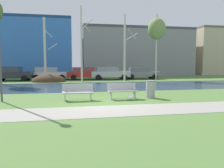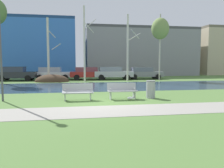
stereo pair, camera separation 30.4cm
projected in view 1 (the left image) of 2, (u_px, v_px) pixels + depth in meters
ground_plane at (87, 84)px, 20.51m from camera, size 120.00×120.00×0.00m
paved_path_strip at (111, 111)px, 9.03m from camera, size 60.00×2.19×0.01m
river_band at (89, 86)px, 18.70m from camera, size 80.00×7.57×0.01m
soil_mound at (49, 82)px, 23.47m from camera, size 3.58×2.57×1.55m
bench_left at (78, 91)px, 11.56m from camera, size 1.60×0.57×0.87m
bench_right at (122, 90)px, 12.02m from camera, size 1.60×0.57×0.87m
trash_bin at (150, 89)px, 12.40m from camera, size 0.52×0.52×0.98m
seagull at (131, 98)px, 11.64m from camera, size 0.43×0.16×0.26m
birch_left at (45, 49)px, 23.56m from camera, size 1.45×2.16×6.76m
birch_center_left at (82, 43)px, 23.30m from camera, size 1.32×2.21×7.92m
birch_center at (125, 47)px, 24.41m from camera, size 1.52×2.71×7.25m
birch_center_right at (157, 29)px, 25.79m from camera, size 2.04×2.04×7.60m
parked_van_nearest_dark at (12, 73)px, 24.67m from camera, size 4.27×2.16×1.57m
parked_sedan_second_white at (49, 73)px, 26.53m from camera, size 4.51×2.19×1.49m
parked_hatch_third_red at (86, 73)px, 26.48m from camera, size 4.66×2.14×1.49m
parked_wagon_fourth_silver at (110, 73)px, 26.83m from camera, size 4.71×2.26×1.51m
parked_suv_fifth_grey at (141, 73)px, 27.56m from camera, size 4.50×2.10×1.44m
building_blue_store at (18, 48)px, 34.14m from camera, size 16.05×9.75×8.49m
building_grey_warehouse at (136, 52)px, 36.86m from camera, size 17.80×6.68×7.63m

